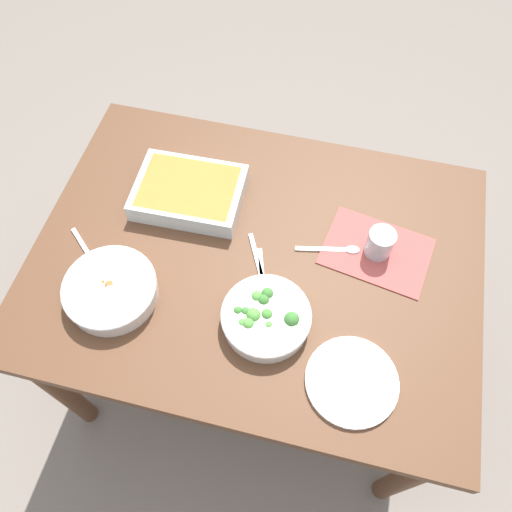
# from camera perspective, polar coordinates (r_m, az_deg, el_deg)

# --- Properties ---
(ground_plane) EXTENTS (6.00, 6.00, 0.00)m
(ground_plane) POSITION_cam_1_polar(r_m,az_deg,el_deg) (2.03, -0.00, -10.53)
(ground_plane) COLOR slate
(dining_table) EXTENTS (1.20, 0.90, 0.74)m
(dining_table) POSITION_cam_1_polar(r_m,az_deg,el_deg) (1.43, -0.00, -1.80)
(dining_table) COLOR brown
(dining_table) RESTS_ON ground_plane
(placemat) EXTENTS (0.31, 0.24, 0.00)m
(placemat) POSITION_cam_1_polar(r_m,az_deg,el_deg) (1.40, 13.52, 0.54)
(placemat) COLOR #B24C47
(placemat) RESTS_ON dining_table
(stew_bowl) EXTENTS (0.24, 0.24, 0.06)m
(stew_bowl) POSITION_cam_1_polar(r_m,az_deg,el_deg) (1.32, -16.15, -3.70)
(stew_bowl) COLOR silver
(stew_bowl) RESTS_ON dining_table
(broccoli_bowl) EXTENTS (0.22, 0.22, 0.07)m
(broccoli_bowl) POSITION_cam_1_polar(r_m,az_deg,el_deg) (1.24, 1.12, -6.95)
(broccoli_bowl) COLOR silver
(broccoli_bowl) RESTS_ON dining_table
(baking_dish) EXTENTS (0.31, 0.23, 0.06)m
(baking_dish) POSITION_cam_1_polar(r_m,az_deg,el_deg) (1.44, -7.60, 7.22)
(baking_dish) COLOR silver
(baking_dish) RESTS_ON dining_table
(drink_cup) EXTENTS (0.07, 0.07, 0.08)m
(drink_cup) POSITION_cam_1_polar(r_m,az_deg,el_deg) (1.37, 13.83, 1.32)
(drink_cup) COLOR #B2BCC6
(drink_cup) RESTS_ON dining_table
(side_plate) EXTENTS (0.22, 0.22, 0.01)m
(side_plate) POSITION_cam_1_polar(r_m,az_deg,el_deg) (1.23, 10.80, -13.79)
(side_plate) COLOR white
(side_plate) RESTS_ON dining_table
(spoon_by_stew) EXTENTS (0.14, 0.13, 0.01)m
(spoon_by_stew) POSITION_cam_1_polar(r_m,az_deg,el_deg) (1.42, -18.23, -0.17)
(spoon_by_stew) COLOR silver
(spoon_by_stew) RESTS_ON dining_table
(spoon_by_broccoli) EXTENTS (0.07, 0.17, 0.01)m
(spoon_by_broccoli) POSITION_cam_1_polar(r_m,az_deg,el_deg) (1.31, 0.78, -3.40)
(spoon_by_broccoli) COLOR silver
(spoon_by_broccoli) RESTS_ON dining_table
(spoon_spare) EXTENTS (0.18, 0.05, 0.01)m
(spoon_spare) POSITION_cam_1_polar(r_m,az_deg,el_deg) (1.38, 9.17, 0.73)
(spoon_spare) COLOR silver
(spoon_spare) RESTS_ON dining_table
(fork_on_table) EXTENTS (0.10, 0.17, 0.01)m
(fork_on_table) POSITION_cam_1_polar(r_m,az_deg,el_deg) (1.34, 0.31, -1.12)
(fork_on_table) COLOR silver
(fork_on_table) RESTS_ON dining_table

